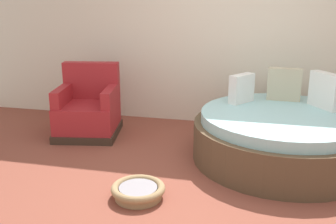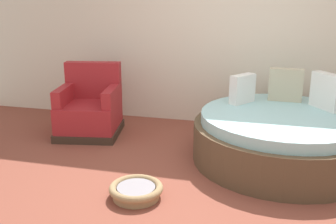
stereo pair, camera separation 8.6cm
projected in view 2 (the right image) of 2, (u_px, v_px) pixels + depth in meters
name	position (u px, v px, depth m)	size (l,w,h in m)	color
ground_plane	(206.00, 186.00, 3.93)	(8.00, 8.00, 0.02)	brown
back_wall	(233.00, 15.00, 5.41)	(8.00, 0.12, 3.11)	silver
round_daybed	(282.00, 137.00, 4.45)	(1.99, 1.99, 0.97)	brown
red_armchair	(90.00, 110.00, 5.31)	(0.92, 0.92, 0.94)	#38281E
pet_basket	(136.00, 190.00, 3.68)	(0.51, 0.51, 0.13)	#9E7F56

